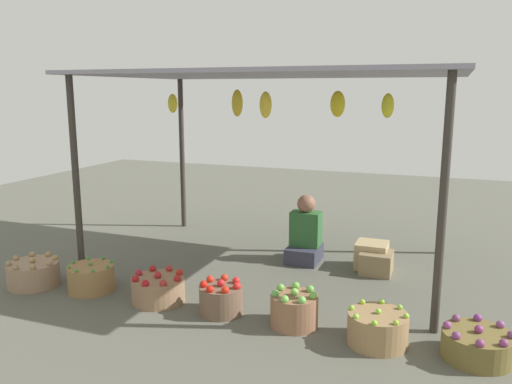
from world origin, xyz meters
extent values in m
plane|color=#5A5B4E|center=(0.00, 0.00, 0.00)|extent=(14.00, 14.00, 0.00)
cylinder|color=#38332D|center=(-1.78, -1.12, 1.05)|extent=(0.07, 0.07, 2.11)
cylinder|color=#38332D|center=(1.78, -1.12, 1.05)|extent=(0.07, 0.07, 2.11)
cylinder|color=#38332D|center=(-1.78, 1.12, 1.05)|extent=(0.07, 0.07, 2.11)
cylinder|color=#38332D|center=(1.78, 1.12, 1.05)|extent=(0.07, 0.07, 2.11)
cube|color=gray|center=(0.00, 0.00, 2.13)|extent=(3.86, 2.53, 0.04)
ellipsoid|color=yellow|center=(-1.26, -0.01, 1.81)|extent=(0.11, 0.11, 0.22)
ellipsoid|color=yellow|center=(-0.60, 0.37, 1.81)|extent=(0.13, 0.13, 0.32)
ellipsoid|color=yellow|center=(-0.04, -0.19, 1.81)|extent=(0.13, 0.13, 0.28)
ellipsoid|color=yellow|center=(0.59, 0.44, 1.81)|extent=(0.16, 0.16, 0.29)
ellipsoid|color=yellow|center=(1.19, -0.01, 1.81)|extent=(0.12, 0.12, 0.24)
cube|color=#343647|center=(0.29, 0.22, 0.09)|extent=(0.36, 0.44, 0.18)
cube|color=#2D612F|center=(0.29, 0.27, 0.38)|extent=(0.34, 0.22, 0.40)
sphere|color=#8A5B45|center=(0.29, 0.27, 0.67)|extent=(0.21, 0.21, 0.21)
cylinder|color=#9B7C60|center=(-2.08, -1.48, 0.12)|extent=(0.51, 0.51, 0.24)
sphere|color=#A4854F|center=(-2.08, -1.48, 0.27)|extent=(0.06, 0.06, 0.06)
sphere|color=#A07C56|center=(-1.86, -1.48, 0.26)|extent=(0.06, 0.06, 0.06)
sphere|color=#9E7F4D|center=(-1.93, -1.33, 0.26)|extent=(0.06, 0.06, 0.06)
sphere|color=#A58753|center=(-2.08, -1.27, 0.26)|extent=(0.06, 0.06, 0.06)
sphere|color=#A07F5A|center=(-2.23, -1.33, 0.26)|extent=(0.06, 0.06, 0.06)
sphere|color=#9E7D55|center=(-2.30, -1.48, 0.26)|extent=(0.06, 0.06, 0.06)
sphere|color=#957E59|center=(-2.23, -1.64, 0.26)|extent=(0.06, 0.06, 0.06)
sphere|color=#9B7F58|center=(-2.08, -1.70, 0.26)|extent=(0.06, 0.06, 0.06)
sphere|color=#977950|center=(-1.93, -1.64, 0.26)|extent=(0.06, 0.06, 0.06)
cylinder|color=olive|center=(-1.44, -1.39, 0.13)|extent=(0.45, 0.45, 0.26)
sphere|color=#3B822B|center=(-1.44, -1.39, 0.27)|extent=(0.04, 0.04, 0.04)
sphere|color=#41852B|center=(-1.24, -1.39, 0.27)|extent=(0.04, 0.04, 0.04)
sphere|color=#2E8636|center=(-1.29, -1.25, 0.27)|extent=(0.04, 0.04, 0.04)
sphere|color=#358329|center=(-1.44, -1.19, 0.27)|extent=(0.04, 0.04, 0.04)
sphere|color=green|center=(-1.58, -1.25, 0.27)|extent=(0.04, 0.04, 0.04)
sphere|color=#378A26|center=(-1.64, -1.39, 0.27)|extent=(0.04, 0.04, 0.04)
sphere|color=#3D9136|center=(-1.58, -1.53, 0.27)|extent=(0.04, 0.04, 0.04)
sphere|color=#3D842A|center=(-1.44, -1.59, 0.27)|extent=(0.04, 0.04, 0.04)
sphere|color=#3C8232|center=(-1.29, -1.53, 0.27)|extent=(0.04, 0.04, 0.04)
cylinder|color=#926F50|center=(-0.68, -1.38, 0.12)|extent=(0.50, 0.50, 0.23)
sphere|color=#B22128|center=(-0.68, -1.38, 0.26)|extent=(0.07, 0.07, 0.07)
sphere|color=#AB1D1C|center=(-0.47, -1.38, 0.25)|extent=(0.07, 0.07, 0.07)
sphere|color=red|center=(-0.53, -1.23, 0.25)|extent=(0.07, 0.07, 0.07)
sphere|color=#AA2822|center=(-0.68, -1.17, 0.25)|extent=(0.07, 0.07, 0.07)
sphere|color=#AD191A|center=(-0.82, -1.23, 0.25)|extent=(0.07, 0.07, 0.07)
sphere|color=#AA1F2D|center=(-0.89, -1.38, 0.25)|extent=(0.07, 0.07, 0.07)
sphere|color=#AA181E|center=(-0.82, -1.53, 0.25)|extent=(0.07, 0.07, 0.07)
sphere|color=#AE141B|center=(-0.68, -1.59, 0.25)|extent=(0.07, 0.07, 0.07)
sphere|color=#AC2826|center=(-0.53, -1.53, 0.25)|extent=(0.07, 0.07, 0.07)
cylinder|color=brown|center=(-0.01, -1.41, 0.13)|extent=(0.39, 0.39, 0.25)
sphere|color=red|center=(-0.01, -1.41, 0.28)|extent=(0.07, 0.07, 0.07)
sphere|color=red|center=(0.14, -1.41, 0.27)|extent=(0.07, 0.07, 0.07)
sphere|color=red|center=(0.08, -1.29, 0.27)|extent=(0.07, 0.07, 0.07)
sphere|color=red|center=(-0.05, -1.26, 0.27)|extent=(0.07, 0.07, 0.07)
sphere|color=red|center=(-0.15, -1.34, 0.27)|extent=(0.07, 0.07, 0.07)
sphere|color=red|center=(-0.15, -1.48, 0.27)|extent=(0.07, 0.07, 0.07)
sphere|color=red|center=(-0.05, -1.56, 0.27)|extent=(0.07, 0.07, 0.07)
sphere|color=red|center=(0.08, -1.53, 0.27)|extent=(0.07, 0.07, 0.07)
cylinder|color=#8E6245|center=(0.67, -1.41, 0.14)|extent=(0.40, 0.40, 0.27)
sphere|color=#72BB48|center=(0.67, -1.41, 0.30)|extent=(0.07, 0.07, 0.07)
sphere|color=#6CB548|center=(0.83, -1.41, 0.29)|extent=(0.07, 0.07, 0.07)
sphere|color=#63AD49|center=(0.77, -1.29, 0.29)|extent=(0.07, 0.07, 0.07)
sphere|color=#67B243|center=(0.63, -1.26, 0.29)|extent=(0.07, 0.07, 0.07)
sphere|color=#68AE46|center=(0.52, -1.34, 0.29)|extent=(0.07, 0.07, 0.07)
sphere|color=#61AA4C|center=(0.52, -1.48, 0.29)|extent=(0.07, 0.07, 0.07)
sphere|color=#6EB948|center=(0.63, -1.57, 0.29)|extent=(0.07, 0.07, 0.07)
sphere|color=#6FB84E|center=(0.77, -1.54, 0.29)|extent=(0.07, 0.07, 0.07)
cylinder|color=#97764D|center=(1.37, -1.49, 0.13)|extent=(0.47, 0.47, 0.25)
sphere|color=#8CCD42|center=(1.37, -1.49, 0.27)|extent=(0.04, 0.04, 0.04)
sphere|color=#92C73E|center=(1.58, -1.49, 0.27)|extent=(0.04, 0.04, 0.04)
sphere|color=#85C53D|center=(1.52, -1.34, 0.27)|extent=(0.04, 0.04, 0.04)
sphere|color=#86C92E|center=(1.37, -1.28, 0.27)|extent=(0.04, 0.04, 0.04)
sphere|color=#95CB36|center=(1.22, -1.34, 0.27)|extent=(0.04, 0.04, 0.04)
sphere|color=#86CE3A|center=(1.16, -1.49, 0.27)|extent=(0.04, 0.04, 0.04)
sphere|color=#87CF3C|center=(1.22, -1.64, 0.27)|extent=(0.04, 0.04, 0.04)
sphere|color=#86CA2E|center=(1.37, -1.70, 0.27)|extent=(0.04, 0.04, 0.04)
sphere|color=#93BD33|center=(1.52, -1.64, 0.27)|extent=(0.04, 0.04, 0.04)
cylinder|color=brown|center=(2.09, -1.45, 0.10)|extent=(0.51, 0.51, 0.21)
sphere|color=#843370|center=(2.09, -1.45, 0.23)|extent=(0.06, 0.06, 0.06)
sphere|color=#794076|center=(2.31, -1.45, 0.22)|extent=(0.06, 0.06, 0.06)
sphere|color=#804277|center=(2.25, -1.30, 0.22)|extent=(0.06, 0.06, 0.06)
sphere|color=#792F78|center=(2.09, -1.23, 0.22)|extent=(0.06, 0.06, 0.06)
sphere|color=#774169|center=(1.94, -1.30, 0.22)|extent=(0.06, 0.06, 0.06)
sphere|color=#853C78|center=(1.87, -1.45, 0.22)|extent=(0.06, 0.06, 0.06)
sphere|color=#77396F|center=(1.94, -1.61, 0.22)|extent=(0.06, 0.06, 0.06)
sphere|color=#7E386A|center=(2.09, -1.67, 0.22)|extent=(0.06, 0.06, 0.06)
sphere|color=#7D3767|center=(2.25, -1.61, 0.22)|extent=(0.06, 0.06, 0.06)
cube|color=tan|center=(1.06, 0.26, 0.15)|extent=(0.34, 0.34, 0.30)
cube|color=#877450|center=(1.13, 0.13, 0.12)|extent=(0.34, 0.35, 0.24)
camera|label=1|loc=(1.81, -5.31, 1.96)|focal=36.04mm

